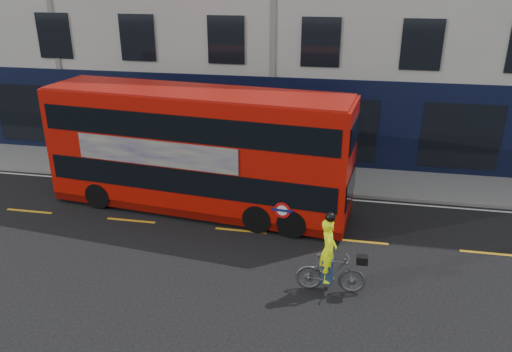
# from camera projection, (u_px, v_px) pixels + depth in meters

# --- Properties ---
(ground) EXTENTS (120.00, 120.00, 0.00)m
(ground) POSITION_uv_depth(u_px,v_px,m) (231.00, 253.00, 15.66)
(ground) COLOR black
(ground) RESTS_ON ground
(pavement) EXTENTS (60.00, 3.00, 0.12)m
(pavement) POSITION_uv_depth(u_px,v_px,m) (266.00, 175.00, 21.54)
(pavement) COLOR gray
(pavement) RESTS_ON ground
(kerb) EXTENTS (60.00, 0.12, 0.13)m
(kerb) POSITION_uv_depth(u_px,v_px,m) (259.00, 188.00, 20.17)
(kerb) COLOR slate
(kerb) RESTS_ON ground
(road_edge_line) EXTENTS (58.00, 0.10, 0.01)m
(road_edge_line) POSITION_uv_depth(u_px,v_px,m) (258.00, 193.00, 19.92)
(road_edge_line) COLOR silver
(road_edge_line) RESTS_ON ground
(lane_dashes) EXTENTS (58.00, 0.12, 0.01)m
(lane_dashes) POSITION_uv_depth(u_px,v_px,m) (241.00, 231.00, 17.02)
(lane_dashes) COLOR gold
(lane_dashes) RESTS_ON ground
(bus) EXTENTS (11.21, 3.75, 4.44)m
(bus) POSITION_uv_depth(u_px,v_px,m) (199.00, 150.00, 17.81)
(bus) COLOR #B00F07
(bus) RESTS_ON ground
(cyclist) EXTENTS (1.94, 0.68, 2.41)m
(cyclist) POSITION_uv_depth(u_px,v_px,m) (330.00, 266.00, 13.53)
(cyclist) COLOR #494C4E
(cyclist) RESTS_ON ground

